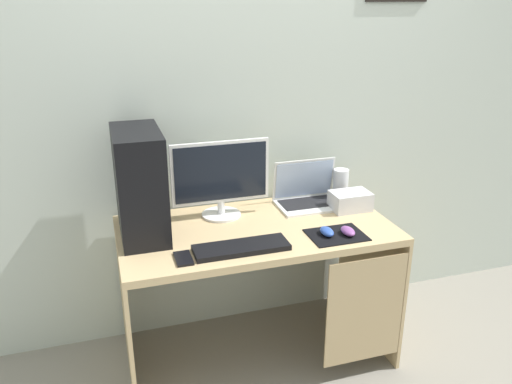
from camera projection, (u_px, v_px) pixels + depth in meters
ground_plane at (256, 351)px, 2.75m from camera, size 8.00×8.00×0.00m
wall_back at (234, 94)px, 2.63m from camera, size 4.00×0.05×2.60m
desk at (260, 256)px, 2.54m from camera, size 1.31×0.69×0.73m
pc_tower at (140, 184)px, 2.33m from camera, size 0.21×0.41×0.50m
monitor at (221, 179)px, 2.54m from camera, size 0.49×0.20×0.39m
laptop at (308, 196)px, 2.75m from camera, size 0.34×0.24×0.23m
speaker at (340, 184)px, 2.82m from camera, size 0.08×0.08×0.16m
projector at (350, 201)px, 2.68m from camera, size 0.20×0.14×0.09m
keyboard at (241, 248)px, 2.26m from camera, size 0.42×0.14×0.02m
mousepad at (336, 235)px, 2.40m from camera, size 0.26×0.20×0.00m
mouse_left at (327, 231)px, 2.39m from camera, size 0.06×0.10×0.03m
mouse_right at (348, 231)px, 2.40m from camera, size 0.06×0.10×0.03m
cell_phone at (183, 258)px, 2.18m from camera, size 0.07×0.13×0.01m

